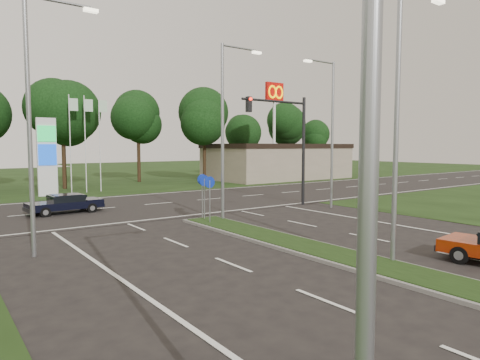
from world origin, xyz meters
TOP-DOWN VIEW (x-y plane):
  - verge_far at (0.00, 55.00)m, footprint 160.00×50.00m
  - cross_road at (0.00, 24.00)m, footprint 160.00×12.00m
  - median_kerb at (0.00, 4.00)m, footprint 2.00×26.00m
  - commercial_building at (22.00, 36.00)m, footprint 16.00×9.00m
  - streetlight_median_near at (1.00, 6.00)m, footprint 2.53×0.22m
  - streetlight_median_far at (1.00, 16.00)m, footprint 2.53×0.22m
  - streetlight_left_far at (-8.30, 14.00)m, footprint 2.53×0.22m
  - streetlight_right_far at (8.80, 16.00)m, footprint 2.53×0.22m
  - traffic_signal at (7.19, 18.00)m, footprint 5.10×0.42m
  - median_signs at (0.00, 16.40)m, footprint 1.16×1.76m
  - gas_pylon at (-3.79, 33.05)m, footprint 5.80×1.26m
  - mcdonalds_sign at (18.00, 31.97)m, footprint 2.20×0.47m
  - treeline_far at (0.10, 39.93)m, footprint 6.00×6.00m
  - navy_sedan at (-5.13, 23.38)m, footprint 4.10×1.91m

SIDE VIEW (x-z plane):
  - verge_far at x=0.00m, z-range -0.01..0.01m
  - cross_road at x=0.00m, z-range -0.01..0.01m
  - median_kerb at x=0.00m, z-range 0.00..0.12m
  - navy_sedan at x=-5.13m, z-range 0.04..1.14m
  - median_signs at x=0.00m, z-range 0.52..2.90m
  - commercial_building at x=22.00m, z-range 0.00..4.00m
  - gas_pylon at x=-3.79m, z-range -0.80..7.20m
  - traffic_signal at x=7.19m, z-range 1.15..8.15m
  - streetlight_median_near at x=1.00m, z-range 0.58..9.58m
  - streetlight_median_far at x=1.00m, z-range 0.58..9.58m
  - streetlight_left_far at x=-8.30m, z-range 0.58..9.58m
  - streetlight_right_far at x=8.80m, z-range 0.58..9.58m
  - treeline_far at x=0.10m, z-range 1.88..11.78m
  - mcdonalds_sign at x=18.00m, z-range 2.79..13.19m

